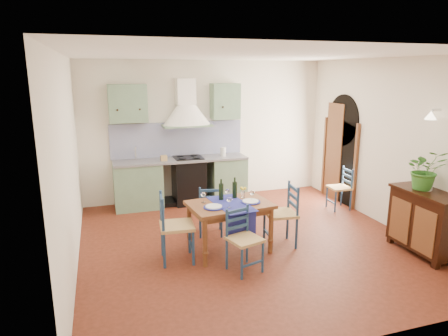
{
  "coord_description": "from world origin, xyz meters",
  "views": [
    {
      "loc": [
        -2.1,
        -5.35,
        2.57
      ],
      "look_at": [
        -0.31,
        0.3,
        1.14
      ],
      "focal_mm": 32.0,
      "sensor_mm": 36.0,
      "label": 1
    }
  ],
  "objects_px": {
    "dining_table": "(230,209)",
    "sideboard": "(425,220)",
    "chair_near": "(243,239)",
    "potted_plant": "(425,170)"
  },
  "relations": [
    {
      "from": "dining_table",
      "to": "sideboard",
      "type": "xyz_separation_m",
      "value": [
        2.63,
        -0.92,
        -0.14
      ]
    },
    {
      "from": "dining_table",
      "to": "chair_near",
      "type": "distance_m",
      "value": 0.65
    },
    {
      "from": "dining_table",
      "to": "chair_near",
      "type": "xyz_separation_m",
      "value": [
        -0.02,
        -0.61,
        -0.21
      ]
    },
    {
      "from": "chair_near",
      "to": "sideboard",
      "type": "distance_m",
      "value": 2.67
    },
    {
      "from": "chair_near",
      "to": "sideboard",
      "type": "xyz_separation_m",
      "value": [
        2.65,
        -0.3,
        0.07
      ]
    },
    {
      "from": "chair_near",
      "to": "sideboard",
      "type": "relative_size",
      "value": 0.8
    },
    {
      "from": "dining_table",
      "to": "potted_plant",
      "type": "height_order",
      "value": "potted_plant"
    },
    {
      "from": "dining_table",
      "to": "chair_near",
      "type": "relative_size",
      "value": 1.46
    },
    {
      "from": "dining_table",
      "to": "potted_plant",
      "type": "relative_size",
      "value": 2.12
    },
    {
      "from": "dining_table",
      "to": "chair_near",
      "type": "bearing_deg",
      "value": -91.66
    }
  ]
}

